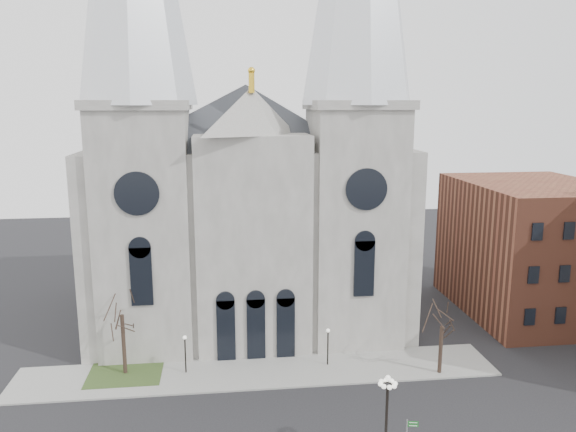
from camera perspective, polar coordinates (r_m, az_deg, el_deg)
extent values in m
cube|color=gray|center=(48.83, -3.04, -15.52)|extent=(40.00, 6.00, 0.14)
cube|color=#324D21|center=(50.32, -16.18, -15.11)|extent=(6.00, 5.00, 0.18)
cube|color=gray|center=(59.97, -4.11, -1.29)|extent=(30.00, 24.00, 18.00)
pyramid|color=#2D3035|center=(58.51, -4.32, 13.19)|extent=(33.00, 26.40, 6.00)
cube|color=gray|center=(51.62, -14.26, -1.44)|extent=(8.00, 8.00, 22.00)
cylinder|color=black|center=(46.93, -15.10, 2.22)|extent=(3.60, 0.30, 3.60)
cube|color=gray|center=(52.62, 6.72, -0.92)|extent=(8.00, 8.00, 22.00)
cylinder|color=black|center=(48.03, 7.96, 2.71)|extent=(3.60, 0.30, 3.60)
cube|color=gray|center=(50.08, -3.55, -2.97)|extent=(10.00, 5.00, 19.50)
pyramid|color=gray|center=(48.51, -3.72, 10.60)|extent=(11.00, 5.00, 4.00)
cube|color=brown|center=(65.31, 23.46, -2.97)|extent=(14.00, 18.00, 14.00)
cylinder|color=black|center=(49.26, -16.34, -12.46)|extent=(0.32, 0.32, 5.25)
cylinder|color=black|center=(49.36, 15.24, -13.01)|extent=(0.32, 0.32, 4.20)
cylinder|color=black|center=(48.62, -10.38, -13.77)|extent=(0.12, 0.12, 3.00)
sphere|color=white|center=(47.97, -10.45, -12.04)|extent=(0.32, 0.32, 0.32)
cylinder|color=black|center=(49.29, 4.07, -13.24)|extent=(0.12, 0.12, 3.00)
sphere|color=white|center=(48.65, 4.09, -11.52)|extent=(0.32, 0.32, 0.32)
cylinder|color=black|center=(37.77, 9.95, -19.94)|extent=(0.17, 0.17, 5.01)
sphere|color=white|center=(36.31, 10.12, -15.90)|extent=(0.35, 0.35, 0.35)
cube|color=#0D5F15|center=(38.69, 12.59, -19.77)|extent=(0.66, 0.15, 0.16)
cube|color=#0D5F15|center=(38.80, 12.58, -20.04)|extent=(0.66, 0.15, 0.16)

